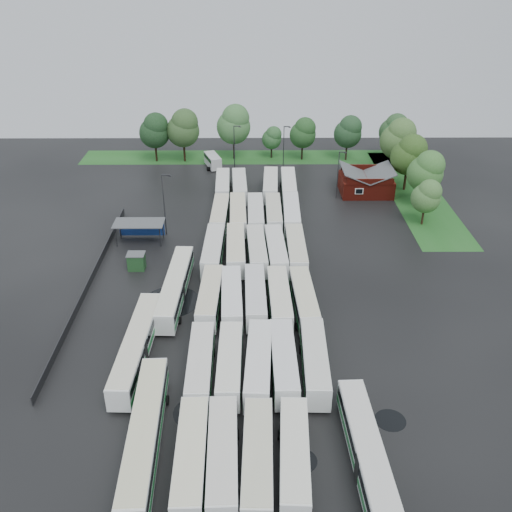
{
  "coord_description": "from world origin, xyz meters",
  "views": [
    {
      "loc": [
        1.54,
        -63.12,
        43.58
      ],
      "look_at": [
        2.0,
        12.0,
        2.5
      ],
      "focal_mm": 40.0,
      "sensor_mm": 36.0,
      "label": 1
    }
  ],
  "objects_px": {
    "artic_bus_west_a": "(145,434)",
    "minibus": "(213,160)",
    "artic_bus_east": "(369,460)",
    "brick_building": "(366,184)"
  },
  "relations": [
    {
      "from": "brick_building",
      "to": "artic_bus_east",
      "type": "relative_size",
      "value": 0.53
    },
    {
      "from": "artic_bus_west_a",
      "to": "artic_bus_east",
      "type": "xyz_separation_m",
      "value": [
        21.13,
        -3.26,
        -0.06
      ]
    },
    {
      "from": "brick_building",
      "to": "artic_bus_west_a",
      "type": "relative_size",
      "value": 0.52
    },
    {
      "from": "brick_building",
      "to": "artic_bus_east",
      "type": "distance_m",
      "value": 70.04
    },
    {
      "from": "artic_bus_east",
      "to": "minibus",
      "type": "distance_m",
      "value": 86.51
    },
    {
      "from": "brick_building",
      "to": "minibus",
      "type": "bearing_deg",
      "value": 154.03
    },
    {
      "from": "artic_bus_east",
      "to": "minibus",
      "type": "bearing_deg",
      "value": 100.74
    },
    {
      "from": "artic_bus_west_a",
      "to": "minibus",
      "type": "xyz_separation_m",
      "value": [
        1.65,
        81.03,
        -0.44
      ]
    },
    {
      "from": "minibus",
      "to": "brick_building",
      "type": "bearing_deg",
      "value": -44.77
    },
    {
      "from": "artic_bus_west_a",
      "to": "minibus",
      "type": "height_order",
      "value": "artic_bus_west_a"
    }
  ]
}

